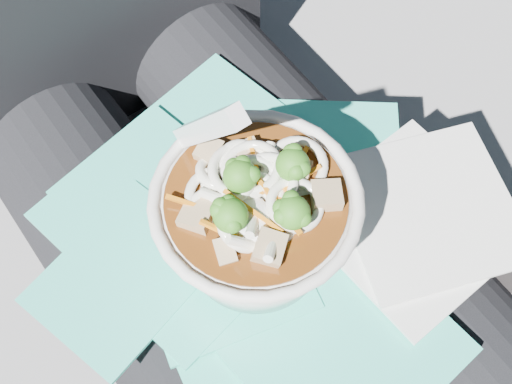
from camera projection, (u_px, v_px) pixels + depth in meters
stone_ledge at (192, 267)px, 0.95m from camera, size 1.03×0.55×0.44m
lap at (258, 266)px, 0.64m from camera, size 0.31×0.48×0.14m
person_body at (199, 179)px, 0.65m from camera, size 0.34×0.94×0.98m
plastic_bag at (249, 247)px, 0.56m from camera, size 0.36×0.36×0.02m
napkins at (420, 218)px, 0.56m from camera, size 0.18×0.17×0.01m
udon_bowl at (256, 217)px, 0.51m from camera, size 0.18×0.18×0.19m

